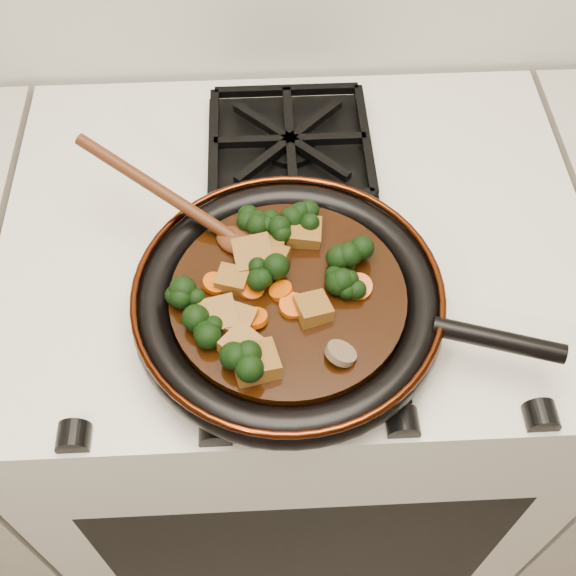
{
  "coord_description": "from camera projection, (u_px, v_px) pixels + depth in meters",
  "views": [
    {
      "loc": [
        -0.04,
        1.09,
        1.62
      ],
      "look_at": [
        -0.02,
        1.55,
        0.97
      ],
      "focal_mm": 45.0,
      "sensor_mm": 36.0,
      "label": 1
    }
  ],
  "objects": [
    {
      "name": "mushroom_slice_1",
      "position": [
        292.0,
        223.0,
        0.85
      ],
      "size": [
        0.04,
        0.04,
        0.03
      ],
      "primitive_type": "cylinder",
      "rotation": [
        0.64,
        0.0,
        3.0
      ],
      "color": "brown",
      "rests_on": "braising_sauce"
    },
    {
      "name": "braising_sauce",
      "position": [
        288.0,
        299.0,
        0.81
      ],
      "size": [
        0.27,
        0.27,
        0.02
      ],
      "primitive_type": "cylinder",
      "color": "black",
      "rests_on": "skillet"
    },
    {
      "name": "broccoli_floret_2",
      "position": [
        351.0,
        259.0,
        0.81
      ],
      "size": [
        0.07,
        0.07,
        0.07
      ],
      "primitive_type": null,
      "rotation": [
        0.05,
        -0.17,
        3.03
      ],
      "color": "black",
      "rests_on": "braising_sauce"
    },
    {
      "name": "tofu_cube_2",
      "position": [
        238.0,
        321.0,
        0.77
      ],
      "size": [
        0.05,
        0.05,
        0.02
      ],
      "primitive_type": "cube",
      "rotation": [
        -0.07,
        0.01,
        2.72
      ],
      "color": "brown",
      "rests_on": "braising_sauce"
    },
    {
      "name": "broccoli_floret_1",
      "position": [
        188.0,
        298.0,
        0.79
      ],
      "size": [
        0.08,
        0.09,
        0.06
      ],
      "primitive_type": null,
      "rotation": [
        -0.07,
        -0.09,
        2.5
      ],
      "color": "black",
      "rests_on": "braising_sauce"
    },
    {
      "name": "tofu_cube_9",
      "position": [
        269.0,
        261.0,
        0.82
      ],
      "size": [
        0.05,
        0.05,
        0.02
      ],
      "primitive_type": "cube",
      "rotation": [
        -0.03,
        0.01,
        1.16
      ],
      "color": "brown",
      "rests_on": "braising_sauce"
    },
    {
      "name": "broccoli_floret_8",
      "position": [
        204.0,
        328.0,
        0.77
      ],
      "size": [
        0.07,
        0.07,
        0.06
      ],
      "primitive_type": null,
      "rotation": [
        0.1,
        -0.06,
        1.66
      ],
      "color": "black",
      "rests_on": "braising_sauce"
    },
    {
      "name": "carrot_coin_5",
      "position": [
        214.0,
        283.0,
        0.81
      ],
      "size": [
        0.03,
        0.03,
        0.02
      ],
      "primitive_type": "cylinder",
      "rotation": [
        0.04,
        0.29,
        0.0
      ],
      "color": "#CA4905",
      "rests_on": "braising_sauce"
    },
    {
      "name": "mushroom_slice_0",
      "position": [
        341.0,
        353.0,
        0.75
      ],
      "size": [
        0.05,
        0.05,
        0.02
      ],
      "primitive_type": "cylinder",
      "rotation": [
        0.48,
        0.0,
        2.19
      ],
      "color": "brown",
      "rests_on": "braising_sauce"
    },
    {
      "name": "tofu_cube_5",
      "position": [
        313.0,
        309.0,
        0.78
      ],
      "size": [
        0.05,
        0.05,
        0.03
      ],
      "primitive_type": "cube",
      "rotation": [
        -0.11,
        0.1,
        0.29
      ],
      "color": "brown",
      "rests_on": "braising_sauce"
    },
    {
      "name": "stove",
      "position": [
        293.0,
        388.0,
        1.3
      ],
      "size": [
        0.76,
        0.6,
        0.9
      ],
      "primitive_type": "cube",
      "color": "silver",
      "rests_on": "ground"
    },
    {
      "name": "burner_grate_back",
      "position": [
        290.0,
        145.0,
        1.0
      ],
      "size": [
        0.23,
        0.23,
        0.03
      ],
      "primitive_type": null,
      "color": "black",
      "rests_on": "stove"
    },
    {
      "name": "tofu_cube_3",
      "position": [
        254.0,
        257.0,
        0.82
      ],
      "size": [
        0.05,
        0.05,
        0.03
      ],
      "primitive_type": "cube",
      "rotation": [
        0.1,
        -0.07,
        0.15
      ],
      "color": "brown",
      "rests_on": "braising_sauce"
    },
    {
      "name": "tofu_cube_0",
      "position": [
        304.0,
        233.0,
        0.84
      ],
      "size": [
        0.04,
        0.04,
        0.02
      ],
      "primitive_type": "cube",
      "rotation": [
        0.09,
        -0.0,
        1.46
      ],
      "color": "brown",
      "rests_on": "braising_sauce"
    },
    {
      "name": "skillet",
      "position": [
        290.0,
        302.0,
        0.82
      ],
      "size": [
        0.47,
        0.35,
        0.05
      ],
      "rotation": [
        0.0,
        0.0,
        -0.31
      ],
      "color": "black",
      "rests_on": "burner_grate_front"
    },
    {
      "name": "tofu_cube_8",
      "position": [
        267.0,
        240.0,
        0.84
      ],
      "size": [
        0.04,
        0.04,
        0.02
      ],
      "primitive_type": "cube",
      "rotation": [
        -0.07,
        0.0,
        1.64
      ],
      "color": "brown",
      "rests_on": "braising_sauce"
    },
    {
      "name": "tofu_cube_4",
      "position": [
        242.0,
        346.0,
        0.76
      ],
      "size": [
        0.05,
        0.05,
        0.03
      ],
      "primitive_type": "cube",
      "rotation": [
        -0.0,
        -0.11,
        2.41
      ],
      "color": "brown",
      "rests_on": "braising_sauce"
    },
    {
      "name": "carrot_coin_3",
      "position": [
        359.0,
        287.0,
        0.8
      ],
      "size": [
        0.03,
        0.03,
        0.02
      ],
      "primitive_type": "cylinder",
      "rotation": [
        0.31,
        -0.15,
        0.0
      ],
      "color": "#CA4905",
      "rests_on": "braising_sauce"
    },
    {
      "name": "tofu_cube_7",
      "position": [
        232.0,
        280.0,
        0.81
      ],
      "size": [
        0.04,
        0.04,
        0.02
      ],
      "primitive_type": "cube",
      "rotation": [
        0.03,
        -0.03,
        2.86
      ],
      "color": "brown",
      "rests_on": "braising_sauce"
    },
    {
      "name": "carrot_coin_1",
      "position": [
        281.0,
        291.0,
        0.8
      ],
      "size": [
        0.03,
        0.03,
        0.02
      ],
      "primitive_type": "cylinder",
      "rotation": [
        -0.15,
        -0.29,
        0.0
      ],
      "color": "#CA4905",
      "rests_on": "braising_sauce"
    },
    {
      "name": "tofu_cube_6",
      "position": [
        256.0,
        362.0,
        0.74
      ],
      "size": [
        0.05,
        0.05,
        0.03
      ],
      "primitive_type": "cube",
      "rotation": [
        0.11,
        0.12,
        1.8
      ],
      "color": "brown",
      "rests_on": "braising_sauce"
    },
    {
      "name": "broccoli_floret_4",
      "position": [
        303.0,
        219.0,
        0.85
      ],
      "size": [
        0.08,
        0.09,
        0.07
      ],
      "primitive_type": null,
      "rotation": [
        -0.07,
        0.16,
        0.57
      ],
      "color": "black",
      "rests_on": "braising_sauce"
    },
    {
      "name": "burner_grate_front",
      "position": [
        302.0,
        313.0,
        0.84
      ],
      "size": [
        0.23,
        0.23,
        0.03
      ],
      "primitive_type": null,
      "color": "black",
      "rests_on": "stove"
    },
    {
      "name": "carrot_coin_4",
      "position": [
        251.0,
        287.0,
        0.8
      ],
      "size": [
        0.03,
        0.03,
        0.02
      ],
      "primitive_type": "cylinder",
      "rotation": [
        0.23,
        0.28,
        0.0
      ],
      "color": "#CA4905",
      "rests_on": "braising_sauce"
    },
    {
      "name": "carrot_coin_0",
      "position": [
        254.0,
        318.0,
        0.78
      ],
      "size": [
        0.03,
        0.03,
        0.02
      ],
      "primitive_type": "cylinder",
      "rotation": [
        -0.26,
        -0.08,
        0.0
      ],
      "color": "#CA4905",
      "rests_on": "braising_sauce"
    },
    {
      "name": "tofu_cube_1",
      "position": [
        219.0,
        317.0,
        0.78
      ],
      "size": [
        0.05,
        0.05,
        0.03
      ],
      "primitive_type": "cube",
      "rotation": [
        -0.06,
        -0.11,
        1.77
      ],
      "color": "brown",
      "rests_on": "braising_sauce"
    },
    {
      "name": "carrot_coin_2",
      "position": [
        293.0,
        306.0,
        0.79
      ],
      "size": [
        0.03,
        0.03,
        0.01
      ],
      "primitive_type": "cylinder",
      "rotation": [
        0.08,
        0.08,
        0.0
      ],
      "color": "#CA4905",
      "rests_on": "braising_sauce"
    },
    {
      "name": "broccoli_floret_6",
      "position": [
        257.0,
        219.0,
        0.85
      ],
      "size": [
        0.08,
        0.08,
        0.06
      ],
      "primitive_type": null,
      "rotation": [
        -0.11,
        0.08,
        0.73
      ],
      "color": "black",
      "rests_on": "braising_sauce"
    },
    {
      "name": "wooden_spoon",
      "position": [
        194.0,
        212.0,
        0.84
      ],
      "size": [
        0.14,
        0.1,
        0.23
      ],
      "rotation": [
        0.0,
        0.0,
        2.58
      ],
      "color": "#4C2310",
      "rests_on": "braising_sauce"
    },
    {
      "name": "broccoli_floret_5",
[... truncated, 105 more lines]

